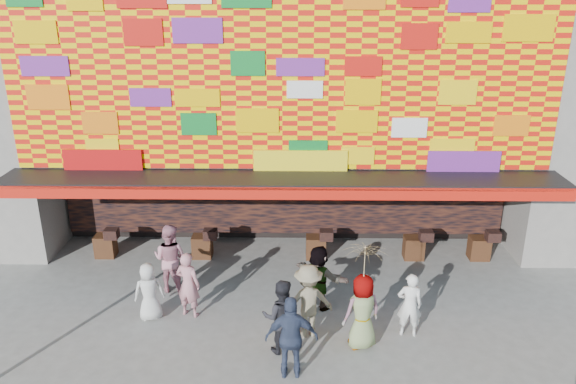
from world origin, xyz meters
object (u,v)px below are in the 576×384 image
Objects in this scene: ped_g at (362,312)px; ped_h at (410,305)px; ped_i at (170,258)px; ped_d at (308,301)px; ped_c at (281,316)px; ped_b at (188,285)px; ped_e at (292,338)px; parasol at (365,264)px; ped_a at (149,292)px; ped_f at (319,277)px.

ped_g is 1.12× the size of ped_h.
ped_h is 6.43m from ped_i.
ped_g reaches higher than ped_h.
ped_d is at bearing 165.40° from ped_i.
ped_b is at bearing -32.27° from ped_c.
ped_i is at bearing -41.30° from ped_b.
parasol is at bearing -147.44° from ped_e.
ped_a is 0.84× the size of ped_c.
ped_b is 4.58m from parasol.
parasol reaches higher than ped_b.
ped_a is at bearing 94.75° from ped_i.
ped_h is at bearing -168.28° from ped_c.
ped_i is (-3.70, 2.06, 0.05)m from ped_d.
ped_i is at bearing 25.55° from ped_f.
ped_g is at bearing 27.10° from ped_h.
ped_e is 1.94m from ped_g.
ped_d is (3.94, -0.65, 0.16)m from ped_a.
ped_d reaches higher than ped_f.
ped_c is 3.10m from ped_h.
ped_e is at bearing 131.24° from ped_a.
ped_b is 4.40m from ped_g.
ped_e is (-0.38, -1.52, 0.03)m from ped_d.
ped_b is 3.50m from ped_e.
ped_h is (2.11, -1.21, -0.05)m from ped_f.
ped_h is at bearing -178.23° from ped_g.
ped_b is 0.95× the size of ped_d.
parasol reaches higher than ped_h.
ped_h is (6.35, -0.61, 0.05)m from ped_a.
ped_c is 0.92m from ped_e.
ped_h is 1.84m from parasol.
ped_c is at bearing 17.66° from ped_h.
ped_c is at bearing 153.35° from ped_i.
parasol reaches higher than ped_c.
ped_c is 0.93× the size of ped_i.
ped_g is (1.85, 0.20, 0.01)m from ped_c.
ped_a is at bearing -22.00° from ped_c.
ped_i is (-4.00, 0.81, 0.10)m from ped_f.
ped_g is at bearing -174.69° from ped_c.
ped_f is (0.67, 2.77, -0.09)m from ped_e.
ped_d reaches higher than ped_c.
ped_g is 0.94× the size of ped_i.
ped_d is (2.99, -0.81, 0.05)m from ped_b.
ped_i reaches higher than ped_c.
ped_d is 1.30m from ped_g.
ped_e is at bearing 104.47° from ped_c.
ped_f is 0.95× the size of ped_g.
ped_d is 1.00× the size of parasol.
ped_i is at bearing -39.72° from ped_d.
parasol is (1.85, 0.20, 1.24)m from ped_c.
ped_g is at bearing 156.02° from ped_f.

